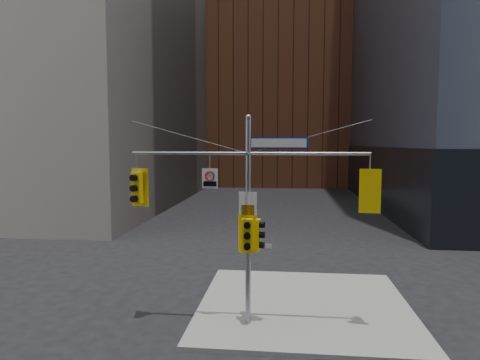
% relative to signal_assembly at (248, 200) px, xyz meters
% --- Properties ---
extents(ground, '(160.00, 160.00, 0.00)m').
position_rel_signal_assembly_xyz_m(ground, '(0.00, -1.99, -4.42)').
color(ground, black).
rests_on(ground, ground).
extents(sidewalk_corner, '(8.00, 8.00, 0.15)m').
position_rel_signal_assembly_xyz_m(sidewalk_corner, '(2.00, 2.01, -4.34)').
color(sidewalk_corner, gray).
rests_on(sidewalk_corner, ground).
extents(brick_midrise, '(26.00, 20.00, 28.00)m').
position_rel_signal_assembly_xyz_m(brick_midrise, '(0.00, 56.01, 9.58)').
color(brick_midrise, brown).
rests_on(brick_midrise, ground).
extents(signal_assembly, '(8.00, 0.80, 7.30)m').
position_rel_signal_assembly_xyz_m(signal_assembly, '(0.00, 0.00, 0.00)').
color(signal_assembly, gray).
rests_on(signal_assembly, ground).
extents(traffic_light_west_arm, '(0.63, 0.58, 1.34)m').
position_rel_signal_assembly_xyz_m(traffic_light_west_arm, '(-3.87, 0.01, 0.38)').
color(traffic_light_west_arm, yellow).
rests_on(traffic_light_west_arm, ground).
extents(traffic_light_east_arm, '(0.68, 0.57, 1.43)m').
position_rel_signal_assembly_xyz_m(traffic_light_east_arm, '(3.98, 0.00, 0.38)').
color(traffic_light_east_arm, yellow).
rests_on(traffic_light_east_arm, ground).
extents(traffic_light_pole_side, '(0.45, 0.39, 1.06)m').
position_rel_signal_assembly_xyz_m(traffic_light_pole_side, '(0.32, -0.00, -1.17)').
color(traffic_light_pole_side, yellow).
rests_on(traffic_light_pole_side, ground).
extents(traffic_light_pole_front, '(0.63, 0.51, 1.32)m').
position_rel_signal_assembly_xyz_m(traffic_light_pole_front, '(-0.00, -0.27, -1.12)').
color(traffic_light_pole_front, yellow).
rests_on(traffic_light_pole_front, ground).
extents(street_sign_blade, '(1.95, 0.06, 0.38)m').
position_rel_signal_assembly_xyz_m(street_sign_blade, '(1.01, 0.00, 1.93)').
color(street_sign_blade, navy).
rests_on(street_sign_blade, ground).
extents(regulatory_sign_arm, '(0.54, 0.06, 0.68)m').
position_rel_signal_assembly_xyz_m(regulatory_sign_arm, '(-1.31, -0.02, 0.75)').
color(regulatory_sign_arm, silver).
rests_on(regulatory_sign_arm, ground).
extents(regulatory_sign_pole, '(0.60, 0.06, 0.79)m').
position_rel_signal_assembly_xyz_m(regulatory_sign_pole, '(0.00, -0.11, -0.11)').
color(regulatory_sign_pole, silver).
rests_on(regulatory_sign_pole, ground).
extents(street_blade_ew, '(0.71, 0.05, 0.14)m').
position_rel_signal_assembly_xyz_m(street_blade_ew, '(0.45, 0.01, -1.56)').
color(street_blade_ew, silver).
rests_on(street_blade_ew, ground).
extents(street_blade_ns, '(0.04, 0.83, 0.17)m').
position_rel_signal_assembly_xyz_m(street_blade_ns, '(0.00, 0.46, -1.66)').
color(street_blade_ns, '#145926').
rests_on(street_blade_ns, ground).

